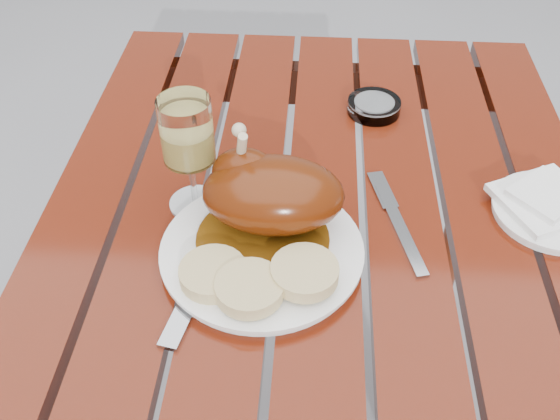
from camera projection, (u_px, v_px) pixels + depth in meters
The scene contains 10 objects.
table at pixel (312, 397), 1.09m from camera, with size 0.80×1.20×0.75m, color maroon.
dinner_plate at pixel (262, 252), 0.82m from camera, with size 0.27×0.27×0.02m, color white.
roast_duck at pixel (268, 193), 0.82m from camera, with size 0.19×0.19×0.14m.
bread_dumplings at pixel (256, 278), 0.76m from camera, with size 0.20×0.11×0.03m.
wine_glass at pixel (190, 156), 0.84m from camera, with size 0.08×0.08×0.18m, color #E3CD67.
side_plate at pixel (552, 212), 0.88m from camera, with size 0.17×0.17×0.01m, color white.
napkin at pixel (545, 200), 0.88m from camera, with size 0.12×0.12×0.01m, color white.
ashtray at pixel (374, 106), 1.07m from camera, with size 0.09×0.09×0.02m, color #B2B7BC.
fork at pixel (198, 284), 0.79m from camera, with size 0.02×0.20×0.01m, color gray.
knife at pixel (400, 228), 0.86m from camera, with size 0.02×0.18×0.01m, color gray.
Camera 1 is at (-0.02, -0.58, 1.36)m, focal length 40.00 mm.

